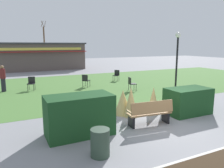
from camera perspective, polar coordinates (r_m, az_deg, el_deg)
The scene contains 18 objects.
ground_plane at distance 8.46m, azimuth 14.39°, elevation -10.64°, with size 80.00×80.00×0.00m, color gray.
lawn_patch at distance 16.13m, azimuth -6.67°, elevation -0.41°, with size 36.00×12.00×0.01m, color #4C7A38.
park_bench at distance 8.26m, azimuth 9.95°, elevation -7.43°, with size 1.74×0.69×0.95m.
hedge_left at distance 7.33m, azimuth -8.55°, elevation -8.09°, with size 2.18×1.10×1.35m, color #19421E.
hedge_right at distance 10.01m, azimuth 19.26°, elevation -4.22°, with size 1.92×1.10×1.13m, color #19421E.
ornamental_grass_behind_left at distance 9.10m, azimuth 4.97°, elevation -4.68°, with size 0.59×0.59×1.26m, color tan.
ornamental_grass_behind_right at distance 9.41m, azimuth 2.88°, elevation -4.79°, with size 0.76×0.76×1.06m, color tan.
ornamental_grass_behind_center at distance 9.63m, azimuth 10.77°, elevation -4.25°, with size 0.56×0.56×1.18m, color tan.
lamppost_mid at distance 14.81m, azimuth 16.71°, elevation 7.61°, with size 0.36×0.36×3.77m.
trash_bin at distance 6.04m, azimuth -3.13°, elevation -15.11°, with size 0.52×0.52×0.77m, color #2D4233.
food_kiosk at distance 28.21m, azimuth -18.35°, elevation 6.99°, with size 10.32×5.09×3.21m.
cafe_chair_west at distance 14.22m, azimuth 5.05°, elevation 0.33°, with size 0.51×0.51×0.89m.
cafe_chair_east at distance 15.55m, azimuth -6.93°, elevation 1.15°, with size 0.62×0.62×0.89m.
cafe_chair_center at distance 18.16m, azimuth 1.17°, elevation 2.53°, with size 0.62×0.62×0.89m.
cafe_chair_north at distance 15.30m, azimuth -20.38°, elevation 0.42°, with size 0.56×0.56×0.89m.
person_strolling at distance 15.50m, azimuth -26.68°, elevation 1.34°, with size 0.34×0.34×1.69m.
parked_car_west_slot at distance 37.17m, azimuth -24.57°, elevation 5.74°, with size 4.27×2.19×1.20m.
tree_right_bg at distance 44.98m, azimuth -17.32°, elevation 10.30°, with size 0.91×0.96×7.46m.
Camera 1 is at (-5.20, -5.97, 2.97)m, focal length 34.89 mm.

